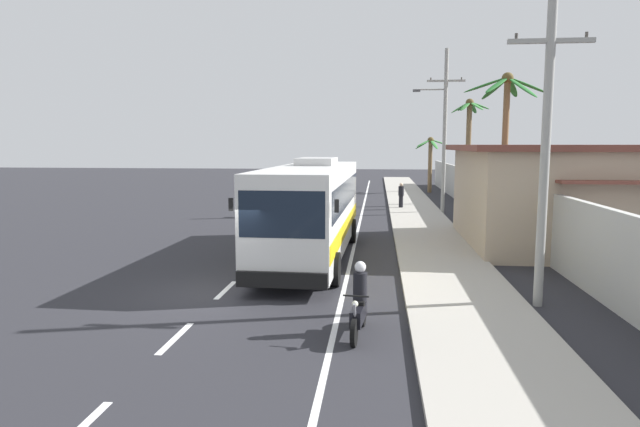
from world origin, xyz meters
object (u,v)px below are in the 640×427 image
(pedestrian_near_kerb, at_px, (401,195))
(palm_nearest, at_px, (430,155))
(motorcycle_beside_bus, at_px, (359,306))
(utility_pole_mid, at_px, (444,128))
(coach_bus_foreground, at_px, (312,207))
(palm_third, at_px, (506,119))
(utility_pole_nearest, at_px, (546,140))
(palm_second, at_px, (469,136))

(pedestrian_near_kerb, height_order, palm_nearest, palm_nearest)
(motorcycle_beside_bus, xyz_separation_m, utility_pole_mid, (4.34, 22.20, 4.59))
(coach_bus_foreground, distance_m, palm_third, 11.81)
(coach_bus_foreground, xyz_separation_m, motorcycle_beside_bus, (2.06, -8.23, -1.28))
(utility_pole_nearest, relative_size, utility_pole_mid, 0.85)
(coach_bus_foreground, bearing_deg, utility_pole_nearest, -39.31)
(utility_pole_mid, bearing_deg, utility_pole_nearest, -89.06)
(palm_nearest, bearing_deg, utility_pole_nearest, -90.57)
(palm_nearest, height_order, palm_third, palm_third)
(pedestrian_near_kerb, distance_m, palm_third, 10.77)
(palm_nearest, bearing_deg, motorcycle_beside_bus, -97.61)
(coach_bus_foreground, distance_m, palm_nearest, 30.09)
(palm_nearest, bearing_deg, palm_third, -86.11)
(utility_pole_mid, height_order, palm_nearest, utility_pole_mid)
(coach_bus_foreground, bearing_deg, palm_nearest, 76.41)
(utility_pole_nearest, bearing_deg, utility_pole_mid, 90.94)
(coach_bus_foreground, bearing_deg, palm_second, 65.51)
(coach_bus_foreground, relative_size, palm_third, 1.51)
(coach_bus_foreground, distance_m, palm_second, 21.26)
(palm_nearest, bearing_deg, palm_second, -80.58)
(palm_second, bearing_deg, palm_nearest, 99.42)
(utility_pole_mid, bearing_deg, pedestrian_near_kerb, 139.53)
(palm_second, distance_m, palm_third, 11.84)
(motorcycle_beside_bus, xyz_separation_m, utility_pole_nearest, (4.66, 2.73, 3.71))
(motorcycle_beside_bus, height_order, pedestrian_near_kerb, pedestrian_near_kerb)
(motorcycle_beside_bus, relative_size, pedestrian_near_kerb, 1.21)
(coach_bus_foreground, bearing_deg, utility_pole_mid, 65.38)
(palm_second, bearing_deg, palm_third, -90.86)
(pedestrian_near_kerb, distance_m, utility_pole_mid, 5.32)
(pedestrian_near_kerb, xyz_separation_m, palm_nearest, (3.07, 13.20, 2.34))
(pedestrian_near_kerb, bearing_deg, motorcycle_beside_bus, -17.18)
(motorcycle_beside_bus, height_order, palm_third, palm_third)
(coach_bus_foreground, height_order, palm_nearest, palm_nearest)
(motorcycle_beside_bus, distance_m, palm_nearest, 37.87)
(palm_second, bearing_deg, utility_pole_mid, -114.11)
(utility_pole_nearest, height_order, palm_third, utility_pole_nearest)
(utility_pole_nearest, bearing_deg, coach_bus_foreground, 140.69)
(coach_bus_foreground, relative_size, motorcycle_beside_bus, 5.92)
(utility_pole_mid, height_order, palm_third, utility_pole_mid)
(palm_nearest, relative_size, palm_third, 0.64)
(coach_bus_foreground, height_order, palm_second, palm_second)
(motorcycle_beside_bus, relative_size, palm_second, 0.26)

